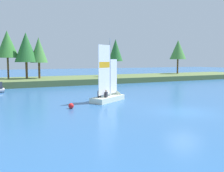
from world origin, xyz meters
The scene contains 9 objects.
ground_plane centered at (0.00, 0.00, 0.00)m, with size 200.00×200.00×0.00m, color #2D609E.
shore_bank centered at (0.00, 28.18, 0.45)m, with size 80.00×10.94×0.90m, color #5B703D.
shoreline_tree_left centered at (-9.54, 30.00, 6.34)m, with size 3.47×3.47×7.59m.
shoreline_tree_midleft centered at (-6.90, 28.72, 5.85)m, with size 3.57×3.57×7.30m.
shoreline_tree_centre centered at (-4.95, 28.56, 5.44)m, with size 2.80×2.80×6.59m.
shoreline_tree_midright centered at (8.54, 27.71, 5.60)m, with size 2.61×2.61×6.72m.
shoreline_tree_right centered at (25.25, 30.38, 6.10)m, with size 3.55×3.55×7.31m.
sailboat centered at (-2.39, 7.39, 0.49)m, with size 4.49×3.47×6.24m.
channel_buoy centered at (-7.12, 5.04, 0.22)m, with size 0.44×0.44×0.44m, color red.
Camera 1 is at (-13.42, -14.88, 3.84)m, focal length 42.17 mm.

